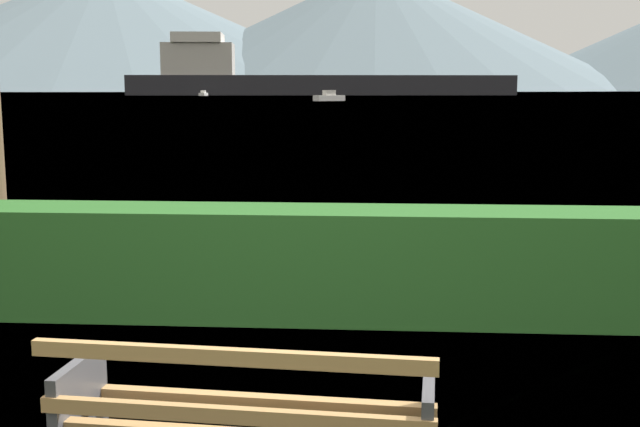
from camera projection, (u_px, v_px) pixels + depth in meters
water_surface at (374, 93)px, 305.97m from camera, size 620.00×620.00×0.00m
hedge_row at (308, 263)px, 6.55m from camera, size 10.17×0.70×0.91m
cargo_ship_large at (292, 78)px, 205.78m from camera, size 100.15×25.00×15.68m
fishing_boat_near at (203, 94)px, 189.58m from camera, size 1.46×4.68×1.30m
sailboat_mid at (329, 97)px, 114.72m from camera, size 4.61×4.01×1.56m
distant_hills at (378, 30)px, 539.11m from camera, size 803.63×387.17×83.76m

